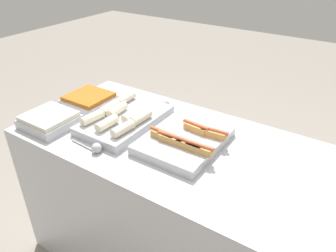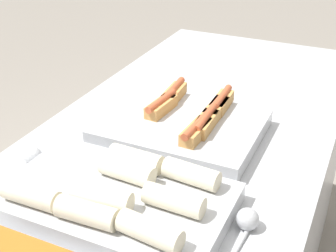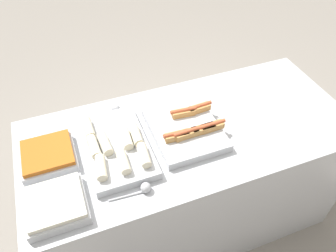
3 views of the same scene
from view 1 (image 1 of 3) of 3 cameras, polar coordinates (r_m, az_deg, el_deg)
counter at (r=1.97m, az=3.40°, el=-14.86°), size 1.90×0.85×0.92m
tray_hotdogs at (r=1.67m, az=2.94°, el=-2.46°), size 0.39×0.46×0.10m
tray_wraps at (r=1.87m, az=-7.71°, el=1.27°), size 0.32×0.53×0.10m
tray_side_front at (r=1.96m, az=-19.92°, el=0.97°), size 0.27×0.26×0.07m
tray_side_back at (r=2.13m, az=-13.56°, el=4.39°), size 0.27×0.26×0.07m
serving_spoon_near at (r=1.66m, az=-12.58°, el=-3.73°), size 0.21×0.05×0.05m
serving_spoon_far at (r=2.05m, az=-0.79°, el=3.93°), size 0.22×0.05×0.05m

